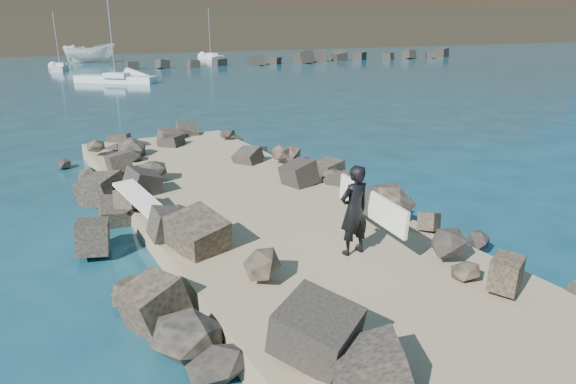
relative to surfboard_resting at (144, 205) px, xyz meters
name	(u,v)px	position (x,y,z in m)	size (l,w,h in m)	color
ground	(269,236)	(2.93, -1.03, -1.04)	(800.00, 800.00, 0.00)	#0F384C
jetty	(309,254)	(2.93, -3.03, -0.74)	(6.00, 26.00, 0.60)	#8C7759
riprap_left	(178,265)	(0.03, -2.53, -0.54)	(2.60, 22.00, 1.00)	black
riprap_right	(395,217)	(5.83, -2.53, -0.54)	(2.60, 22.00, 1.00)	black
breakwater_secondary	(311,58)	(37.93, 53.97, -0.44)	(52.00, 4.00, 1.20)	black
surfboard_resting	(144,205)	(0.00, 0.00, 0.00)	(0.56, 2.23, 0.07)	white
boat_imported	(90,53)	(9.42, 68.13, 0.32)	(2.64, 7.03, 2.71)	white
surfer_with_board	(357,210)	(3.49, -3.98, 0.54)	(0.91, 2.42, 1.95)	black
sailboat_f	(206,49)	(37.24, 95.54, -0.69)	(2.02, 5.54, 6.71)	silver
sailboat_b	(60,68)	(4.06, 55.97, -0.69)	(2.51, 5.66, 6.83)	silver
sailboat_d	(211,57)	(27.63, 67.79, -0.69)	(2.07, 6.54, 7.82)	silver
sailboat_c	(116,79)	(7.10, 39.06, -0.69)	(7.00, 6.49, 9.37)	silver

